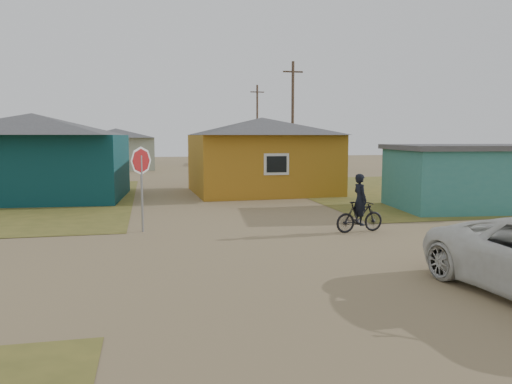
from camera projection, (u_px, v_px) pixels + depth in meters
ground at (290, 259)px, 12.07m from camera, size 120.00×120.00×0.00m
grass_ne at (468, 189)px, 27.64m from camera, size 20.00×18.00×0.00m
house_teal at (34, 155)px, 23.17m from camera, size 8.93×7.08×4.00m
house_yellow at (262, 154)px, 25.97m from camera, size 7.72×6.76×3.90m
shed_turquoise at (471, 177)px, 20.23m from camera, size 6.71×4.93×2.60m
house_pale_west at (116, 148)px, 43.63m from camera, size 7.04×6.15×3.60m
house_beige_east at (276, 146)px, 52.81m from camera, size 6.95×6.05×3.60m
house_pale_north at (46, 147)px, 53.61m from camera, size 6.28×5.81×3.40m
utility_pole_near at (293, 119)px, 34.34m from camera, size 1.40×0.20×8.00m
utility_pole_far at (257, 124)px, 50.09m from camera, size 1.40×0.20×8.00m
stop_sign at (141, 170)px, 15.25m from camera, size 0.80×0.38×2.64m
cyclist at (360, 211)px, 15.33m from camera, size 1.65×0.65×1.81m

